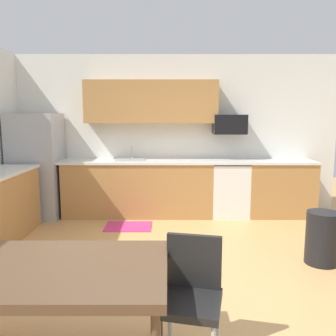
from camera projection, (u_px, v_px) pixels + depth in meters
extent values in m
plane|color=tan|center=(168.00, 276.00, 3.60)|extent=(12.00, 12.00, 0.00)
cube|color=silver|center=(168.00, 135.00, 6.03)|extent=(5.80, 0.10, 2.70)
cube|color=#AD7A42|center=(137.00, 189.00, 5.81)|extent=(2.46, 0.60, 0.90)
cube|color=#AD7A42|center=(277.00, 189.00, 5.82)|extent=(1.09, 0.60, 0.90)
cube|color=silver|center=(168.00, 161.00, 5.75)|extent=(4.80, 0.64, 0.04)
cube|color=#AD7A42|center=(150.00, 102.00, 5.73)|extent=(2.20, 0.34, 0.70)
cube|color=#9EA0A5|center=(35.00, 166.00, 5.67)|extent=(0.76, 0.70, 1.71)
cube|color=white|center=(227.00, 190.00, 5.82)|extent=(0.60, 0.60, 0.88)
cube|color=black|center=(228.00, 163.00, 5.75)|extent=(0.60, 0.60, 0.03)
cube|color=black|center=(228.00, 124.00, 5.76)|extent=(0.54, 0.36, 0.32)
cube|color=#A5A8AD|center=(129.00, 164.00, 5.75)|extent=(0.48, 0.40, 0.14)
cylinder|color=#B2B5BA|center=(130.00, 153.00, 5.90)|extent=(0.02, 0.02, 0.24)
cube|color=brown|center=(53.00, 271.00, 2.15)|extent=(1.40, 0.90, 0.06)
cylinder|color=brown|center=(158.00, 294.00, 2.59)|extent=(0.05, 0.05, 0.67)
cube|color=black|center=(188.00, 303.00, 2.24)|extent=(0.48, 0.48, 0.05)
cube|color=black|center=(192.00, 263.00, 2.39)|extent=(0.38, 0.12, 0.40)
cylinder|color=#B2B2B7|center=(168.00, 319.00, 2.48)|extent=(0.03, 0.03, 0.42)
cylinder|color=#B2B2B7|center=(216.00, 325.00, 2.41)|extent=(0.03, 0.03, 0.42)
cylinder|color=black|center=(320.00, 238.00, 3.90)|extent=(0.36, 0.36, 0.60)
cube|color=#CC3372|center=(127.00, 227.00, 5.23)|extent=(0.70, 0.50, 0.01)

